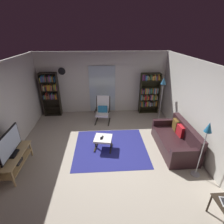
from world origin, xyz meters
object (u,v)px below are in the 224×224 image
object	(u,v)px
floor_lamp_by_sofa	(206,136)
wall_clock	(62,71)
television	(10,144)
tv_stand	(14,160)
bookshelf_near_sofa	(149,93)
floor_lamp_by_shelf	(163,86)
tv_remote	(103,137)
cell_phone	(101,138)
leather_sofa	(176,140)
bookshelf_near_tv	(50,91)
lounge_armchair	(103,109)
ottoman	(103,140)

from	to	relation	value
floor_lamp_by_sofa	wall_clock	world-z (taller)	wall_clock
television	tv_stand	bearing A→B (deg)	-155.77
bookshelf_near_sofa	floor_lamp_by_sofa	xyz separation A→B (m)	(0.29, -3.73, 0.27)
floor_lamp_by_sofa	floor_lamp_by_shelf	bearing A→B (deg)	91.04
tv_remote	cell_phone	bearing A→B (deg)	-119.83
tv_remote	wall_clock	bearing A→B (deg)	129.22
tv_remote	leather_sofa	bearing A→B (deg)	4.38
television	bookshelf_near_tv	size ratio (longest dim) A/B	0.55
lounge_armchair	cell_phone	world-z (taller)	lounge_armchair
tv_stand	bookshelf_near_sofa	bearing A→B (deg)	37.07
lounge_armchair	floor_lamp_by_sofa	size ratio (longest dim) A/B	0.67
bookshelf_near_tv	lounge_armchair	size ratio (longest dim) A/B	1.80
cell_phone	wall_clock	distance (m)	3.42
tv_stand	leather_sofa	world-z (taller)	leather_sofa
tv_remote	floor_lamp_by_sofa	xyz separation A→B (m)	(2.35, -1.23, 0.78)
tv_stand	cell_phone	xyz separation A→B (m)	(2.24, 0.72, 0.07)
lounge_armchair	tv_remote	size ratio (longest dim) A/B	7.10
leather_sofa	wall_clock	bearing A→B (deg)	143.58
leather_sofa	floor_lamp_by_shelf	bearing A→B (deg)	87.95
leather_sofa	tv_remote	xyz separation A→B (m)	(-2.23, 0.16, 0.10)
tv_stand	bookshelf_near_tv	distance (m)	3.35
bookshelf_near_tv	floor_lamp_by_shelf	distance (m)	4.49
ottoman	bookshelf_near_tv	bearing A→B (deg)	130.22
leather_sofa	lounge_armchair	bearing A→B (deg)	138.49
leather_sofa	tv_stand	bearing A→B (deg)	-172.35
bookshelf_near_tv	floor_lamp_by_sofa	xyz separation A→B (m)	(4.45, -3.72, 0.10)
bookshelf_near_tv	leather_sofa	size ratio (longest dim) A/B	1.05
tv_stand	lounge_armchair	bearing A→B (deg)	47.81
lounge_armchair	floor_lamp_by_sofa	distance (m)	3.85
ottoman	wall_clock	world-z (taller)	wall_clock
television	lounge_armchair	size ratio (longest dim) A/B	0.99
leather_sofa	wall_clock	world-z (taller)	wall_clock
bookshelf_near_tv	lounge_armchair	world-z (taller)	bookshelf_near_tv
tv_remote	floor_lamp_by_shelf	bearing A→B (deg)	44.13
lounge_armchair	floor_lamp_by_sofa	xyz separation A→B (m)	(2.31, -3.01, 0.64)
television	ottoman	distance (m)	2.46
lounge_armchair	floor_lamp_by_sofa	world-z (taller)	floor_lamp_by_sofa
bookshelf_near_sofa	ottoman	size ratio (longest dim) A/B	2.93
tv_remote	cell_phone	xyz separation A→B (m)	(-0.04, -0.05, -0.00)
ottoman	floor_lamp_by_sofa	world-z (taller)	floor_lamp_by_sofa
lounge_armchair	wall_clock	distance (m)	2.25
leather_sofa	tv_remote	size ratio (longest dim) A/B	12.13
bookshelf_near_tv	floor_lamp_by_sofa	size ratio (longest dim) A/B	1.21
bookshelf_near_sofa	floor_lamp_by_shelf	bearing A→B (deg)	-74.25
bookshelf_near_sofa	wall_clock	size ratio (longest dim) A/B	6.04
bookshelf_near_tv	tv_remote	xyz separation A→B (m)	(2.10, -2.49, -0.67)
bookshelf_near_sofa	ottoman	xyz separation A→B (m)	(-2.04, -2.52, -0.58)
ottoman	floor_lamp_by_sofa	size ratio (longest dim) A/B	0.39
tv_stand	floor_lamp_by_sofa	size ratio (longest dim) A/B	0.79
floor_lamp_by_sofa	floor_lamp_by_shelf	size ratio (longest dim) A/B	0.86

